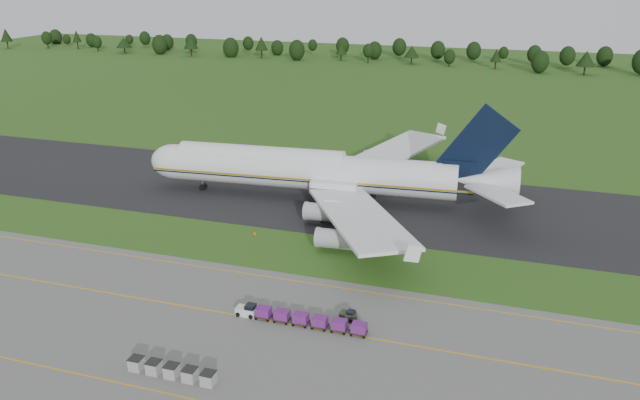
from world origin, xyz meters
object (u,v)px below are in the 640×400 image
(baggage_train, at_px, (298,318))
(uld_row, at_px, (172,371))
(edge_markers, at_px, (286,238))
(utility_cart, at_px, (348,316))
(aircraft, at_px, (316,171))

(baggage_train, bearing_deg, uld_row, -123.86)
(uld_row, height_order, edge_markers, uld_row)
(edge_markers, bearing_deg, uld_row, -88.32)
(uld_row, xyz_separation_m, edge_markers, (-1.22, 41.42, -0.59))
(edge_markers, bearing_deg, utility_cart, -52.27)
(utility_cart, distance_m, edge_markers, 29.01)
(aircraft, bearing_deg, edge_markers, -86.80)
(aircraft, height_order, baggage_train, aircraft)
(utility_cart, height_order, edge_markers, utility_cart)
(uld_row, bearing_deg, utility_cart, 48.19)
(utility_cart, bearing_deg, aircraft, 113.20)
(aircraft, relative_size, uld_row, 6.95)
(baggage_train, distance_m, uld_row, 18.65)
(aircraft, xyz_separation_m, utility_cart, (18.94, -44.17, -5.60))
(aircraft, relative_size, utility_cart, 33.99)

